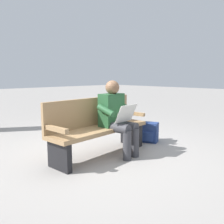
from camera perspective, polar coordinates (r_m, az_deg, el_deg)
The scene contains 4 objects.
ground_plane at distance 3.95m, azimuth -2.60°, elevation -10.01°, with size 40.00×40.00×0.00m, color gray.
bench_near at distance 3.87m, azimuth -3.40°, elevation -3.34°, with size 1.83×0.62×0.90m.
person_seated at distance 3.83m, azimuth 1.13°, elevation -0.88°, with size 0.59×0.59×1.18m.
backpack at distance 4.69m, azimuth 8.69°, elevation -4.74°, with size 0.33×0.37×0.37m.
Camera 1 is at (2.48, 2.80, 1.26)m, focal length 39.15 mm.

